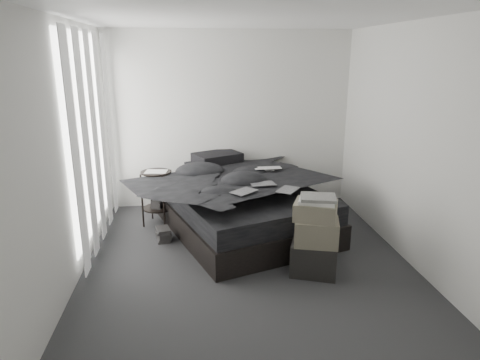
{
  "coord_description": "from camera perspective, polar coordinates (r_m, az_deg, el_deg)",
  "views": [
    {
      "loc": [
        -0.59,
        -4.26,
        2.26
      ],
      "look_at": [
        0.0,
        0.8,
        0.75
      ],
      "focal_mm": 32.0,
      "sensor_mm": 36.0,
      "label": 1
    }
  ],
  "objects": [
    {
      "name": "comic_c",
      "position": [
        4.94,
        6.42,
        -0.23
      ],
      "size": [
        0.32,
        0.35,
        0.01
      ],
      "primitive_type": "cube",
      "rotation": [
        0.0,
        0.0,
        0.95
      ],
      "color": "black",
      "rests_on": "duvet"
    },
    {
      "name": "window_left",
      "position": [
        5.37,
        -19.46,
        5.82
      ],
      "size": [
        0.02,
        2.0,
        2.3
      ],
      "primitive_type": "cube",
      "color": "white",
      "rests_on": "wall_left"
    },
    {
      "name": "comic_a",
      "position": [
        4.86,
        0.56,
        -0.59
      ],
      "size": [
        0.34,
        0.33,
        0.01
      ],
      "primitive_type": "cube",
      "rotation": [
        0.0,
        0.0,
        0.72
      ],
      "color": "black",
      "rests_on": "duvet"
    },
    {
      "name": "papers",
      "position": [
        5.81,
        -11.12,
        1.07
      ],
      "size": [
        0.31,
        0.25,
        0.01
      ],
      "primitive_type": "cube",
      "rotation": [
        0.0,
        0.0,
        -0.14
      ],
      "color": "white",
      "rests_on": "side_stand"
    },
    {
      "name": "comic_b",
      "position": [
        5.15,
        3.06,
        0.46
      ],
      "size": [
        0.31,
        0.23,
        0.01
      ],
      "primitive_type": "cube",
      "rotation": [
        0.0,
        0.0,
        0.13
      ],
      "color": "black",
      "rests_on": "duvet"
    },
    {
      "name": "wall_right",
      "position": [
        4.98,
        22.27,
        4.16
      ],
      "size": [
        0.01,
        4.2,
        2.6
      ],
      "primitive_type": "cube",
      "color": "silver",
      "rests_on": "ground"
    },
    {
      "name": "floor_books",
      "position": [
        5.48,
        -10.17,
        -7.21
      ],
      "size": [
        0.2,
        0.25,
        0.16
      ],
      "primitive_type": "cube",
      "rotation": [
        0.0,
        0.0,
        0.23
      ],
      "color": "black",
      "rests_on": "floor"
    },
    {
      "name": "laptop",
      "position": [
        5.74,
        3.84,
        2.18
      ],
      "size": [
        0.37,
        0.25,
        0.03
      ],
      "primitive_type": "imported",
      "rotation": [
        0.0,
        0.0,
        0.03
      ],
      "color": "silver",
      "rests_on": "duvet"
    },
    {
      "name": "duvet",
      "position": [
        5.49,
        0.55,
        -0.05
      ],
      "size": [
        2.26,
        2.42,
        0.27
      ],
      "primitive_type": "imported",
      "rotation": [
        0.0,
        0.0,
        0.34
      ],
      "color": "black",
      "rests_on": "mattress"
    },
    {
      "name": "bed",
      "position": [
        5.72,
        0.28,
        -5.07
      ],
      "size": [
        2.41,
        2.75,
        0.31
      ],
      "primitive_type": "cube",
      "rotation": [
        0.0,
        0.0,
        0.34
      ],
      "color": "black",
      "rests_on": "floor"
    },
    {
      "name": "art_book_snake",
      "position": [
        4.41,
        10.39,
        -2.32
      ],
      "size": [
        0.41,
        0.35,
        0.03
      ],
      "primitive_type": "cube",
      "rotation": [
        0.0,
        0.0,
        -0.24
      ],
      "color": "silver",
      "rests_on": "art_book_white"
    },
    {
      "name": "box_lower",
      "position": [
        4.68,
        9.83,
        -10.19
      ],
      "size": [
        0.57,
        0.51,
        0.35
      ],
      "primitive_type": "cube",
      "rotation": [
        0.0,
        0.0,
        -0.35
      ],
      "color": "black",
      "rests_on": "floor"
    },
    {
      "name": "box_upper",
      "position": [
        4.47,
        10.04,
        -4.03
      ],
      "size": [
        0.52,
        0.48,
        0.19
      ],
      "primitive_type": "cube",
      "rotation": [
        0.0,
        0.0,
        -0.4
      ],
      "color": "#686252",
      "rests_on": "box_mid"
    },
    {
      "name": "box_mid",
      "position": [
        4.54,
        10.15,
        -6.77
      ],
      "size": [
        0.52,
        0.46,
        0.27
      ],
      "primitive_type": "cube",
      "rotation": [
        0.0,
        0.0,
        -0.28
      ],
      "color": "#686252",
      "rests_on": "box_lower"
    },
    {
      "name": "art_book_white",
      "position": [
        4.43,
        10.24,
        -2.69
      ],
      "size": [
        0.44,
        0.39,
        0.04
      ],
      "primitive_type": "cube",
      "rotation": [
        0.0,
        0.0,
        -0.35
      ],
      "color": "silver",
      "rests_on": "box_upper"
    },
    {
      "name": "mattress",
      "position": [
        5.62,
        0.29,
        -2.42
      ],
      "size": [
        2.32,
        2.66,
        0.25
      ],
      "primitive_type": "cube",
      "rotation": [
        0.0,
        0.0,
        0.34
      ],
      "color": "black",
      "rests_on": "bed"
    },
    {
      "name": "wall_front",
      "position": [
        2.43,
        7.99,
        -6.89
      ],
      "size": [
        3.6,
        0.01,
        2.6
      ],
      "primitive_type": "cube",
      "color": "silver",
      "rests_on": "ground"
    },
    {
      "name": "wall_back",
      "position": [
        6.46,
        -1.35,
        7.96
      ],
      "size": [
        3.6,
        0.01,
        2.6
      ],
      "primitive_type": "cube",
      "color": "silver",
      "rests_on": "ground"
    },
    {
      "name": "floor",
      "position": [
        4.86,
        1.11,
        -11.22
      ],
      "size": [
        3.6,
        4.2,
        0.01
      ],
      "primitive_type": "cube",
      "color": "#2D2E30",
      "rests_on": "ground"
    },
    {
      "name": "pillow_lower",
      "position": [
        6.32,
        -3.77,
        1.6
      ],
      "size": [
        0.81,
        0.67,
        0.16
      ],
      "primitive_type": "cube",
      "rotation": [
        0.0,
        0.0,
        0.34
      ],
      "color": "black",
      "rests_on": "mattress"
    },
    {
      "name": "side_stand",
      "position": [
        5.93,
        -10.98,
        -2.4
      ],
      "size": [
        0.5,
        0.5,
        0.74
      ],
      "primitive_type": "cylinder",
      "rotation": [
        0.0,
        0.0,
        -0.32
      ],
      "color": "black",
      "rests_on": "floor"
    },
    {
      "name": "wall_left",
      "position": [
        4.53,
        -22.01,
        3.06
      ],
      "size": [
        0.01,
        4.2,
        2.6
      ],
      "primitive_type": "cube",
      "color": "silver",
      "rests_on": "ground"
    },
    {
      "name": "pillow_upper",
      "position": [
        6.29,
        -3.06,
        2.97
      ],
      "size": [
        0.78,
        0.68,
        0.15
      ],
      "primitive_type": "cube",
      "rotation": [
        0.0,
        0.0,
        0.44
      ],
      "color": "black",
      "rests_on": "pillow_lower"
    },
    {
      "name": "curtain_left",
      "position": [
        5.37,
        -18.86,
        5.12
      ],
      "size": [
        0.06,
        2.12,
        2.48
      ],
      "primitive_type": "cube",
      "color": "white",
      "rests_on": "wall_left"
    },
    {
      "name": "ceiling",
      "position": [
        4.31,
        1.32,
        21.04
      ],
      "size": [
        3.6,
        4.2,
        0.01
      ],
      "primitive_type": "cube",
      "color": "white",
      "rests_on": "ground"
    }
  ]
}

